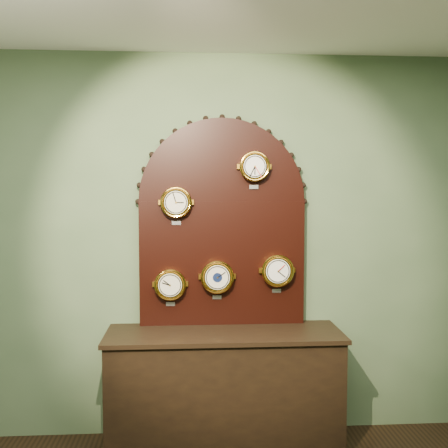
{
  "coord_description": "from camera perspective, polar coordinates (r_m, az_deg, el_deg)",
  "views": [
    {
      "loc": [
        -0.24,
        -1.33,
        1.83
      ],
      "look_at": [
        0.0,
        2.25,
        1.58
      ],
      "focal_mm": 41.87,
      "sensor_mm": 36.0,
      "label": 1
    }
  ],
  "objects": [
    {
      "name": "wall_back",
      "position": [
        3.86,
        -0.25,
        -2.41
      ],
      "size": [
        4.0,
        0.0,
        4.0
      ],
      "primitive_type": "plane",
      "rotation": [
        1.57,
        0.0,
        0.0
      ],
      "color": "#526A48",
      "rests_on": "ground"
    },
    {
      "name": "display_board",
      "position": [
        3.79,
        -0.2,
        0.9
      ],
      "size": [
        1.26,
        0.06,
        1.53
      ],
      "color": "black",
      "rests_on": "shop_counter"
    },
    {
      "name": "hygrometer",
      "position": [
        3.78,
        -5.89,
        -6.58
      ],
      "size": [
        0.23,
        0.08,
        0.28
      ],
      "color": "gold",
      "rests_on": "display_board"
    },
    {
      "name": "arabic_clock",
      "position": [
        3.74,
        3.33,
        6.28
      ],
      "size": [
        0.22,
        0.08,
        0.27
      ],
      "color": "gold",
      "rests_on": "display_board"
    },
    {
      "name": "barometer",
      "position": [
        3.77,
        -0.75,
        -5.79
      ],
      "size": [
        0.24,
        0.08,
        0.29
      ],
      "color": "gold",
      "rests_on": "display_board"
    },
    {
      "name": "roman_clock",
      "position": [
        3.71,
        -5.25,
        2.36
      ],
      "size": [
        0.22,
        0.08,
        0.27
      ],
      "color": "gold",
      "rests_on": "display_board"
    },
    {
      "name": "shop_counter",
      "position": [
        3.84,
        0.02,
        -17.88
      ],
      "size": [
        1.6,
        0.5,
        0.8
      ],
      "primitive_type": "cube",
      "color": "black",
      "rests_on": "ground_plane"
    },
    {
      "name": "tide_clock",
      "position": [
        3.81,
        5.85,
        -5.08
      ],
      "size": [
        0.24,
        0.08,
        0.29
      ],
      "color": "gold",
      "rests_on": "display_board"
    }
  ]
}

